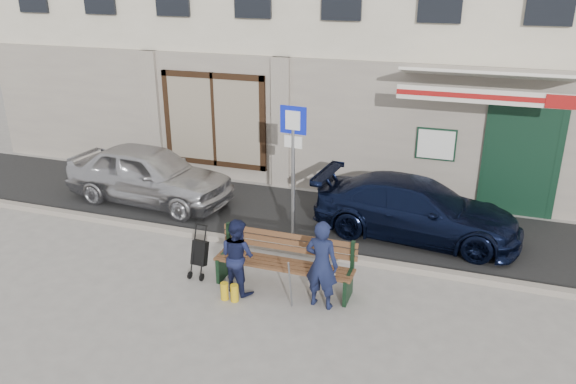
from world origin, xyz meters
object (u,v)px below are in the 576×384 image
at_px(stroller, 199,254).
at_px(bench, 281,263).
at_px(car_silver, 149,174).
at_px(car_navy, 416,209).
at_px(parking_sign, 293,154).
at_px(man, 322,265).
at_px(woman, 237,256).

bearing_deg(stroller, bench, 7.91).
xyz_separation_m(car_silver, bench, (4.22, -2.66, -0.22)).
bearing_deg(car_silver, car_navy, -84.41).
xyz_separation_m(parking_sign, bench, (0.33, -1.60, -1.42)).
distance_m(man, stroller, 2.34).
height_order(car_navy, parking_sign, parking_sign).
bearing_deg(parking_sign, car_silver, 170.45).
distance_m(bench, woman, 0.76).
bearing_deg(bench, parking_sign, 101.78).
distance_m(car_silver, woman, 4.65).
bearing_deg(car_navy, man, 165.58).
bearing_deg(parking_sign, car_navy, 34.06).
bearing_deg(car_silver, man, -116.48).
bearing_deg(man, stroller, 0.32).
distance_m(parking_sign, bench, 2.16).
bearing_deg(parking_sign, woman, -93.74).
height_order(parking_sign, man, parking_sign).
relative_size(car_silver, man, 2.67).
relative_size(car_silver, woman, 3.04).
relative_size(car_silver, stroller, 4.25).
xyz_separation_m(bench, woman, (-0.65, -0.33, 0.20)).
height_order(parking_sign, woman, parking_sign).
bearing_deg(stroller, parking_sign, 59.93).
bearing_deg(man, bench, -15.99).
distance_m(car_silver, car_navy, 6.11).
bearing_deg(woman, car_navy, -107.66).
height_order(man, stroller, man).
xyz_separation_m(car_silver, stroller, (2.71, -2.74, -0.26)).
height_order(car_silver, parking_sign, parking_sign).
xyz_separation_m(car_navy, parking_sign, (-2.22, -1.20, 1.28)).
distance_m(bench, man, 0.91).
bearing_deg(car_navy, stroller, 135.12).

